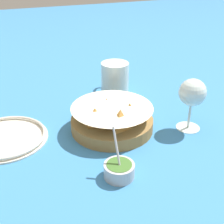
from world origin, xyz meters
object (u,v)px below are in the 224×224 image
object	(u,v)px
wine_glass	(192,94)
beer_mug	(115,80)
food_basket	(112,119)
sauce_cup	(119,170)
side_plate	(6,137)

from	to	relation	value
wine_glass	beer_mug	world-z (taller)	wine_glass
food_basket	beer_mug	world-z (taller)	beer_mug
wine_glass	beer_mug	size ratio (longest dim) A/B	1.09
sauce_cup	beer_mug	size ratio (longest dim) A/B	0.81
food_basket	sauce_cup	distance (m)	0.21
food_basket	beer_mug	xyz separation A→B (m)	(0.21, -0.09, 0.02)
food_basket	side_plate	distance (m)	0.29
wine_glass	beer_mug	distance (m)	0.31
beer_mug	side_plate	bearing A→B (deg)	113.69
sauce_cup	wine_glass	distance (m)	0.31
food_basket	wine_glass	distance (m)	0.23
sauce_cup	beer_mug	world-z (taller)	beer_mug
side_plate	wine_glass	bearing A→B (deg)	-103.23
beer_mug	sauce_cup	bearing A→B (deg)	160.76
food_basket	wine_glass	xyz separation A→B (m)	(-0.07, -0.21, 0.08)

